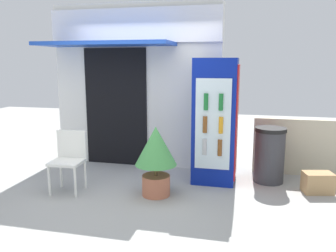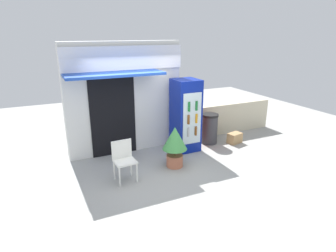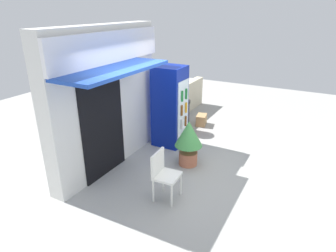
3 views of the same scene
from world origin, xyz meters
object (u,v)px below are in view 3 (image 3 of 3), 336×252
(drink_cooler, at_px, (170,107))
(cardboard_box, at_px, (201,120))
(plastic_chair, at_px, (163,172))
(potted_plant_near_shop, at_px, (189,139))
(trash_bin, at_px, (181,116))

(drink_cooler, height_order, cardboard_box, drink_cooler)
(drink_cooler, xyz_separation_m, cardboard_box, (1.50, -0.21, -0.80))
(drink_cooler, distance_m, cardboard_box, 1.71)
(plastic_chair, distance_m, cardboard_box, 3.59)
(potted_plant_near_shop, bearing_deg, drink_cooler, 48.51)
(drink_cooler, xyz_separation_m, potted_plant_near_shop, (-0.73, -0.83, -0.35))
(drink_cooler, relative_size, potted_plant_near_shop, 1.94)
(drink_cooler, xyz_separation_m, trash_bin, (0.83, 0.11, -0.52))
(trash_bin, distance_m, cardboard_box, 0.79)
(drink_cooler, relative_size, trash_bin, 2.22)
(potted_plant_near_shop, relative_size, cardboard_box, 2.44)
(plastic_chair, xyz_separation_m, potted_plant_near_shop, (1.27, 0.10, 0.09))
(cardboard_box, bearing_deg, drink_cooler, 171.94)
(plastic_chair, relative_size, potted_plant_near_shop, 0.88)
(plastic_chair, height_order, cardboard_box, plastic_chair)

